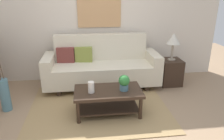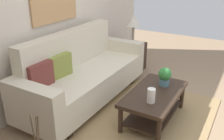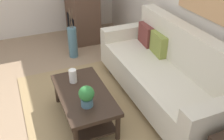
{
  "view_description": "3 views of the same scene",
  "coord_description": "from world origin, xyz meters",
  "px_view_note": "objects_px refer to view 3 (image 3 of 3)",
  "views": [
    {
      "loc": [
        -0.19,
        -2.9,
        1.97
      ],
      "look_at": [
        0.3,
        1.01,
        0.51
      ],
      "focal_mm": 34.77,
      "sensor_mm": 36.0,
      "label": 1
    },
    {
      "loc": [
        -2.64,
        -0.68,
        1.96
      ],
      "look_at": [
        0.08,
        0.91,
        0.64
      ],
      "focal_mm": 39.6,
      "sensor_mm": 36.0,
      "label": 2
    },
    {
      "loc": [
        2.64,
        -0.37,
        2.33
      ],
      "look_at": [
        -0.02,
        0.74,
        0.55
      ],
      "focal_mm": 41.29,
      "sensor_mm": 36.0,
      "label": 3
    }
  ],
  "objects_px": {
    "couch": "(163,73)",
    "coffee_table": "(84,100)",
    "potted_plant_tabletop": "(87,96)",
    "throw_pillow_maroon": "(146,35)",
    "tabletop_vase": "(73,76)",
    "throw_pillow_olive": "(159,44)",
    "floor_vase": "(73,43)",
    "fireplace": "(82,11)"
  },
  "relations": [
    {
      "from": "couch",
      "to": "coffee_table",
      "type": "height_order",
      "value": "couch"
    },
    {
      "from": "potted_plant_tabletop",
      "to": "throw_pillow_maroon",
      "type": "bearing_deg",
      "value": 127.61
    },
    {
      "from": "tabletop_vase",
      "to": "throw_pillow_olive",
      "type": "bearing_deg",
      "value": 94.56
    },
    {
      "from": "throw_pillow_maroon",
      "to": "throw_pillow_olive",
      "type": "height_order",
      "value": "same"
    },
    {
      "from": "tabletop_vase",
      "to": "potted_plant_tabletop",
      "type": "bearing_deg",
      "value": 1.91
    },
    {
      "from": "throw_pillow_olive",
      "to": "floor_vase",
      "type": "relative_size",
      "value": 0.63
    },
    {
      "from": "coffee_table",
      "to": "throw_pillow_maroon",
      "type": "bearing_deg",
      "value": 120.59
    },
    {
      "from": "tabletop_vase",
      "to": "floor_vase",
      "type": "distance_m",
      "value": 1.52
    },
    {
      "from": "tabletop_vase",
      "to": "potted_plant_tabletop",
      "type": "xyz_separation_m",
      "value": [
        0.53,
        0.02,
        0.05
      ]
    },
    {
      "from": "coffee_table",
      "to": "fireplace",
      "type": "xyz_separation_m",
      "value": [
        -2.49,
        0.75,
        0.27
      ]
    },
    {
      "from": "couch",
      "to": "potted_plant_tabletop",
      "type": "xyz_separation_m",
      "value": [
        0.26,
        -1.19,
        0.14
      ]
    },
    {
      "from": "coffee_table",
      "to": "potted_plant_tabletop",
      "type": "distance_m",
      "value": 0.36
    },
    {
      "from": "couch",
      "to": "throw_pillow_maroon",
      "type": "relative_size",
      "value": 6.6
    },
    {
      "from": "coffee_table",
      "to": "potted_plant_tabletop",
      "type": "height_order",
      "value": "potted_plant_tabletop"
    },
    {
      "from": "throw_pillow_olive",
      "to": "tabletop_vase",
      "type": "height_order",
      "value": "throw_pillow_olive"
    },
    {
      "from": "throw_pillow_olive",
      "to": "floor_vase",
      "type": "distance_m",
      "value": 1.7
    },
    {
      "from": "potted_plant_tabletop",
      "to": "fireplace",
      "type": "distance_m",
      "value": 2.85
    },
    {
      "from": "floor_vase",
      "to": "fireplace",
      "type": "bearing_deg",
      "value": 150.74
    },
    {
      "from": "coffee_table",
      "to": "potted_plant_tabletop",
      "type": "xyz_separation_m",
      "value": [
        0.26,
        -0.03,
        0.26
      ]
    },
    {
      "from": "couch",
      "to": "tabletop_vase",
      "type": "bearing_deg",
      "value": -102.55
    },
    {
      "from": "fireplace",
      "to": "throw_pillow_maroon",
      "type": "bearing_deg",
      "value": 17.13
    },
    {
      "from": "couch",
      "to": "throw_pillow_maroon",
      "type": "height_order",
      "value": "couch"
    },
    {
      "from": "fireplace",
      "to": "floor_vase",
      "type": "bearing_deg",
      "value": -29.26
    },
    {
      "from": "coffee_table",
      "to": "throw_pillow_olive",
      "type": "bearing_deg",
      "value": 106.6
    },
    {
      "from": "fireplace",
      "to": "floor_vase",
      "type": "height_order",
      "value": "fireplace"
    },
    {
      "from": "potted_plant_tabletop",
      "to": "fireplace",
      "type": "relative_size",
      "value": 0.23
    },
    {
      "from": "throw_pillow_maroon",
      "to": "potted_plant_tabletop",
      "type": "xyz_separation_m",
      "value": [
        1.01,
        -1.32,
        -0.11
      ]
    },
    {
      "from": "throw_pillow_maroon",
      "to": "potted_plant_tabletop",
      "type": "distance_m",
      "value": 1.66
    },
    {
      "from": "potted_plant_tabletop",
      "to": "fireplace",
      "type": "height_order",
      "value": "fireplace"
    },
    {
      "from": "throw_pillow_maroon",
      "to": "coffee_table",
      "type": "distance_m",
      "value": 1.53
    },
    {
      "from": "throw_pillow_maroon",
      "to": "tabletop_vase",
      "type": "bearing_deg",
      "value": -70.14
    },
    {
      "from": "couch",
      "to": "potted_plant_tabletop",
      "type": "distance_m",
      "value": 1.23
    },
    {
      "from": "throw_pillow_olive",
      "to": "floor_vase",
      "type": "height_order",
      "value": "throw_pillow_olive"
    },
    {
      "from": "couch",
      "to": "floor_vase",
      "type": "distance_m",
      "value": 1.92
    },
    {
      "from": "tabletop_vase",
      "to": "throw_pillow_maroon",
      "type": "bearing_deg",
      "value": 109.86
    },
    {
      "from": "coffee_table",
      "to": "floor_vase",
      "type": "xyz_separation_m",
      "value": [
        -1.73,
        0.32,
        -0.03
      ]
    },
    {
      "from": "tabletop_vase",
      "to": "coffee_table",
      "type": "bearing_deg",
      "value": 10.82
    },
    {
      "from": "potted_plant_tabletop",
      "to": "couch",
      "type": "bearing_deg",
      "value": 102.45
    },
    {
      "from": "throw_pillow_olive",
      "to": "coffee_table",
      "type": "distance_m",
      "value": 1.38
    },
    {
      "from": "throw_pillow_olive",
      "to": "floor_vase",
      "type": "xyz_separation_m",
      "value": [
        -1.35,
        -0.96,
        -0.39
      ]
    },
    {
      "from": "floor_vase",
      "to": "throw_pillow_olive",
      "type": "bearing_deg",
      "value": 35.29
    },
    {
      "from": "tabletop_vase",
      "to": "potted_plant_tabletop",
      "type": "relative_size",
      "value": 0.7
    }
  ]
}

